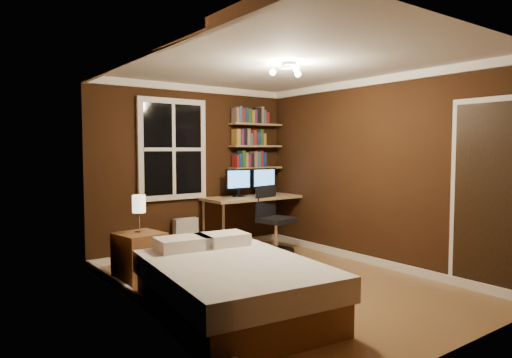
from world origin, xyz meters
TOP-DOWN VIEW (x-y plane):
  - floor at (0.00, 0.00)m, footprint 4.20×4.20m
  - wall_back at (0.00, 2.10)m, footprint 3.20×0.04m
  - wall_left at (-1.60, 0.00)m, footprint 0.04×4.20m
  - wall_right at (1.60, 0.00)m, footprint 0.04×4.20m
  - ceiling at (0.00, 0.00)m, footprint 3.20×4.20m
  - window at (-0.35, 2.06)m, footprint 1.06×0.06m
  - door at (1.59, -1.55)m, footprint 0.03×0.82m
  - ceiling_fixture at (0.00, -0.10)m, footprint 0.44×0.44m
  - bookshelf_lower at (1.08, 1.98)m, footprint 0.92×0.22m
  - books_row_lower at (1.08, 1.98)m, footprint 0.60×0.16m
  - bookshelf_middle at (1.08, 1.98)m, footprint 0.92×0.22m
  - books_row_middle at (1.08, 1.98)m, footprint 0.54×0.16m
  - bookshelf_upper at (1.08, 1.98)m, footprint 0.92×0.22m
  - books_row_upper at (1.08, 1.98)m, footprint 0.66×0.16m
  - bed at (-1.00, -0.47)m, footprint 1.58×2.05m
  - nightstand at (-1.30, 0.99)m, footprint 0.55×0.55m
  - bedside_lamp at (-1.30, 0.99)m, footprint 0.15×0.15m
  - radiator at (-0.19, 2.00)m, footprint 0.36×0.13m
  - desk at (0.94, 1.76)m, footprint 1.73×0.65m
  - monitor_left at (0.64, 1.84)m, footprint 0.45×0.12m
  - monitor_right at (1.14, 1.84)m, footprint 0.45×0.12m
  - desk_lamp at (1.71, 1.57)m, footprint 0.14×0.32m
  - office_chair at (0.95, 1.35)m, footprint 0.55×0.55m

SIDE VIEW (x-z plane):
  - floor at x=0.00m, z-range 0.00..0.00m
  - radiator at x=-0.19m, z-range 0.00..0.54m
  - bed at x=-1.00m, z-range -0.05..0.60m
  - nightstand at x=-1.30m, z-range 0.00..0.60m
  - office_chair at x=0.95m, z-range -0.12..0.88m
  - desk at x=0.94m, z-range 0.35..1.17m
  - bedside_lamp at x=-1.30m, z-range 0.60..1.03m
  - door at x=1.59m, z-range 0.00..2.05m
  - monitor_left at x=0.64m, z-range 0.82..1.25m
  - monitor_right at x=1.14m, z-range 0.82..1.25m
  - desk_lamp at x=1.71m, z-range 0.82..1.26m
  - wall_back at x=0.00m, z-range 0.00..2.50m
  - wall_left at x=-1.60m, z-range 0.00..2.50m
  - wall_right at x=1.60m, z-range 0.00..2.50m
  - bookshelf_lower at x=1.08m, z-range 1.24..1.26m
  - books_row_lower at x=1.08m, z-range 1.26..1.49m
  - window at x=-0.35m, z-range 0.82..2.28m
  - bookshelf_middle at x=1.08m, z-range 1.59..1.61m
  - books_row_middle at x=1.08m, z-range 1.61..1.84m
  - bookshelf_upper at x=1.08m, z-range 1.94..1.96m
  - books_row_upper at x=1.08m, z-range 1.96..2.20m
  - ceiling_fixture at x=0.00m, z-range 2.31..2.49m
  - ceiling at x=0.00m, z-range 2.49..2.51m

